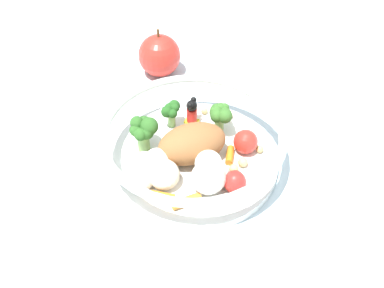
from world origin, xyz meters
TOP-DOWN VIEW (x-y plane):
  - ground_plane at (0.00, 0.00)m, footprint 2.40×2.40m
  - food_container at (-0.00, -0.00)m, footprint 0.22×0.22m
  - loose_apple at (0.17, -0.11)m, footprint 0.06×0.06m

SIDE VIEW (x-z plane):
  - ground_plane at x=0.00m, z-range 0.00..0.00m
  - food_container at x=0.00m, z-range 0.00..0.06m
  - loose_apple at x=0.17m, z-range -0.01..0.07m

